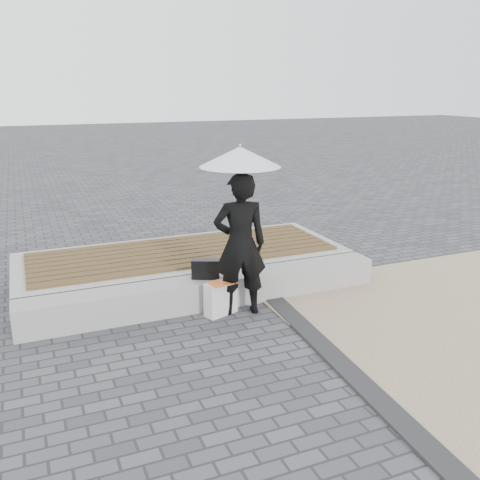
% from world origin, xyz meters
% --- Properties ---
extents(ground, '(80.00, 80.00, 0.00)m').
position_xyz_m(ground, '(0.00, 0.00, 0.00)').
color(ground, '#4B4B50').
rests_on(ground, ground).
extents(edging_band, '(0.61, 5.20, 0.04)m').
position_xyz_m(edging_band, '(0.75, -0.50, 0.02)').
color(edging_band, '#29292B').
rests_on(edging_band, ground).
extents(seating_ledge, '(5.00, 0.45, 0.40)m').
position_xyz_m(seating_ledge, '(0.00, 1.60, 0.20)').
color(seating_ledge, gray).
rests_on(seating_ledge, ground).
extents(timber_platform, '(5.00, 2.00, 0.40)m').
position_xyz_m(timber_platform, '(0.00, 2.80, 0.20)').
color(timber_platform, '#A3A49E').
rests_on(timber_platform, ground).
extents(timber_decking, '(4.60, 1.60, 0.04)m').
position_xyz_m(timber_decking, '(0.00, 2.80, 0.42)').
color(timber_decking, brown).
rests_on(timber_decking, timber_platform).
extents(woman, '(0.76, 0.58, 1.88)m').
position_xyz_m(woman, '(0.29, 1.21, 0.94)').
color(woman, black).
rests_on(woman, ground).
extents(parasol, '(1.01, 1.01, 1.29)m').
position_xyz_m(parasol, '(0.29, 1.21, 2.06)').
color(parasol, '#AAAAAF').
rests_on(parasol, ground).
extents(handbag, '(0.39, 0.27, 0.26)m').
position_xyz_m(handbag, '(-0.06, 1.58, 0.53)').
color(handbag, black).
rests_on(handbag, seating_ledge).
extents(canvas_tote, '(0.47, 0.31, 0.45)m').
position_xyz_m(canvas_tote, '(0.03, 1.25, 0.23)').
color(canvas_tote, silver).
rests_on(canvas_tote, ground).
extents(magazine, '(0.38, 0.32, 0.01)m').
position_xyz_m(magazine, '(0.03, 1.20, 0.46)').
color(magazine, '#ED2D41').
rests_on(magazine, canvas_tote).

